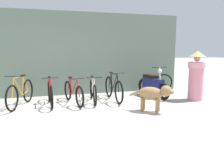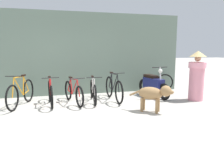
{
  "view_description": "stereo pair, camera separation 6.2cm",
  "coord_description": "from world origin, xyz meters",
  "px_view_note": "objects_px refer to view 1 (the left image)",
  "views": [
    {
      "loc": [
        -0.63,
        -4.93,
        1.63
      ],
      "look_at": [
        1.04,
        0.87,
        0.65
      ],
      "focal_mm": 35.0,
      "sensor_mm": 36.0,
      "label": 1
    },
    {
      "loc": [
        -0.57,
        -4.95,
        1.63
      ],
      "look_at": [
        1.04,
        0.87,
        0.65
      ],
      "focal_mm": 35.0,
      "sensor_mm": 36.0,
      "label": 2
    }
  ],
  "objects_px": {
    "bicycle_3": "(93,91)",
    "motorcycle": "(153,85)",
    "bicycle_1": "(50,93)",
    "bicycle_4": "(113,89)",
    "bicycle_0": "(21,93)",
    "person_in_robes": "(196,75)",
    "spare_tire_left": "(164,82)",
    "bicycle_2": "(73,93)",
    "stray_dog": "(154,94)"
  },
  "relations": [
    {
      "from": "spare_tire_left",
      "to": "stray_dog",
      "type": "bearing_deg",
      "value": -124.03
    },
    {
      "from": "bicycle_4",
      "to": "person_in_robes",
      "type": "xyz_separation_m",
      "value": [
        2.53,
        -0.69,
        0.44
      ]
    },
    {
      "from": "bicycle_2",
      "to": "bicycle_4",
      "type": "relative_size",
      "value": 0.96
    },
    {
      "from": "bicycle_2",
      "to": "spare_tire_left",
      "type": "distance_m",
      "value": 3.86
    },
    {
      "from": "bicycle_0",
      "to": "bicycle_4",
      "type": "distance_m",
      "value": 2.75
    },
    {
      "from": "bicycle_1",
      "to": "bicycle_4",
      "type": "relative_size",
      "value": 0.92
    },
    {
      "from": "stray_dog",
      "to": "person_in_robes",
      "type": "height_order",
      "value": "person_in_robes"
    },
    {
      "from": "bicycle_2",
      "to": "stray_dog",
      "type": "relative_size",
      "value": 1.77
    },
    {
      "from": "bicycle_4",
      "to": "motorcycle",
      "type": "height_order",
      "value": "motorcycle"
    },
    {
      "from": "bicycle_2",
      "to": "bicycle_4",
      "type": "height_order",
      "value": "bicycle_4"
    },
    {
      "from": "bicycle_3",
      "to": "spare_tire_left",
      "type": "distance_m",
      "value": 3.26
    },
    {
      "from": "spare_tire_left",
      "to": "bicycle_0",
      "type": "bearing_deg",
      "value": -168.29
    },
    {
      "from": "bicycle_3",
      "to": "bicycle_4",
      "type": "height_order",
      "value": "bicycle_4"
    },
    {
      "from": "person_in_robes",
      "to": "stray_dog",
      "type": "bearing_deg",
      "value": 33.71
    },
    {
      "from": "bicycle_0",
      "to": "person_in_robes",
      "type": "xyz_separation_m",
      "value": [
        5.28,
        -0.7,
        0.44
      ]
    },
    {
      "from": "bicycle_0",
      "to": "stray_dog",
      "type": "relative_size",
      "value": 1.77
    },
    {
      "from": "bicycle_1",
      "to": "bicycle_0",
      "type": "bearing_deg",
      "value": -100.52
    },
    {
      "from": "stray_dog",
      "to": "person_in_robes",
      "type": "distance_m",
      "value": 2.1
    },
    {
      "from": "bicycle_2",
      "to": "bicycle_1",
      "type": "bearing_deg",
      "value": -101.22
    },
    {
      "from": "bicycle_2",
      "to": "spare_tire_left",
      "type": "xyz_separation_m",
      "value": [
        3.68,
        1.15,
        -0.01
      ]
    },
    {
      "from": "stray_dog",
      "to": "bicycle_1",
      "type": "bearing_deg",
      "value": -168.96
    },
    {
      "from": "motorcycle",
      "to": "stray_dog",
      "type": "xyz_separation_m",
      "value": [
        -0.83,
        -1.72,
        0.07
      ]
    },
    {
      "from": "bicycle_3",
      "to": "bicycle_1",
      "type": "bearing_deg",
      "value": -81.98
    },
    {
      "from": "bicycle_1",
      "to": "stray_dog",
      "type": "relative_size",
      "value": 1.69
    },
    {
      "from": "bicycle_1",
      "to": "motorcycle",
      "type": "height_order",
      "value": "motorcycle"
    },
    {
      "from": "bicycle_2",
      "to": "spare_tire_left",
      "type": "height_order",
      "value": "bicycle_2"
    },
    {
      "from": "motorcycle",
      "to": "bicycle_3",
      "type": "bearing_deg",
      "value": -93.88
    },
    {
      "from": "bicycle_2",
      "to": "stray_dog",
      "type": "bearing_deg",
      "value": 40.12
    },
    {
      "from": "bicycle_3",
      "to": "spare_tire_left",
      "type": "bearing_deg",
      "value": 114.89
    },
    {
      "from": "bicycle_0",
      "to": "bicycle_4",
      "type": "relative_size",
      "value": 0.97
    },
    {
      "from": "bicycle_2",
      "to": "bicycle_3",
      "type": "distance_m",
      "value": 0.61
    },
    {
      "from": "bicycle_3",
      "to": "bicycle_4",
      "type": "xyz_separation_m",
      "value": [
        0.67,
        0.03,
        0.04
      ]
    },
    {
      "from": "bicycle_2",
      "to": "person_in_robes",
      "type": "distance_m",
      "value": 3.89
    },
    {
      "from": "bicycle_4",
      "to": "motorcycle",
      "type": "bearing_deg",
      "value": 95.33
    },
    {
      "from": "person_in_robes",
      "to": "spare_tire_left",
      "type": "bearing_deg",
      "value": -76.51
    },
    {
      "from": "person_in_robes",
      "to": "motorcycle",
      "type": "bearing_deg",
      "value": -29.54
    },
    {
      "from": "person_in_robes",
      "to": "spare_tire_left",
      "type": "distance_m",
      "value": 1.83
    },
    {
      "from": "bicycle_0",
      "to": "bicycle_2",
      "type": "bearing_deg",
      "value": 103.75
    },
    {
      "from": "spare_tire_left",
      "to": "bicycle_4",
      "type": "bearing_deg",
      "value": -155.86
    },
    {
      "from": "stray_dog",
      "to": "person_in_robes",
      "type": "xyz_separation_m",
      "value": [
        1.89,
        0.85,
        0.33
      ]
    },
    {
      "from": "bicycle_2",
      "to": "stray_dog",
      "type": "height_order",
      "value": "bicycle_2"
    },
    {
      "from": "bicycle_0",
      "to": "spare_tire_left",
      "type": "xyz_separation_m",
      "value": [
        5.15,
        1.07,
        -0.05
      ]
    },
    {
      "from": "bicycle_4",
      "to": "person_in_robes",
      "type": "distance_m",
      "value": 2.66
    },
    {
      "from": "bicycle_3",
      "to": "motorcycle",
      "type": "height_order",
      "value": "motorcycle"
    },
    {
      "from": "bicycle_4",
      "to": "spare_tire_left",
      "type": "bearing_deg",
      "value": 112.53
    },
    {
      "from": "bicycle_1",
      "to": "motorcycle",
      "type": "xyz_separation_m",
      "value": [
        3.4,
        0.27,
        0.06
      ]
    },
    {
      "from": "bicycle_4",
      "to": "bicycle_0",
      "type": "bearing_deg",
      "value": -91.81
    },
    {
      "from": "bicycle_0",
      "to": "bicycle_3",
      "type": "height_order",
      "value": "bicycle_0"
    },
    {
      "from": "bicycle_0",
      "to": "bicycle_4",
      "type": "height_order",
      "value": "same"
    },
    {
      "from": "bicycle_0",
      "to": "bicycle_1",
      "type": "bearing_deg",
      "value": 100.03
    }
  ]
}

